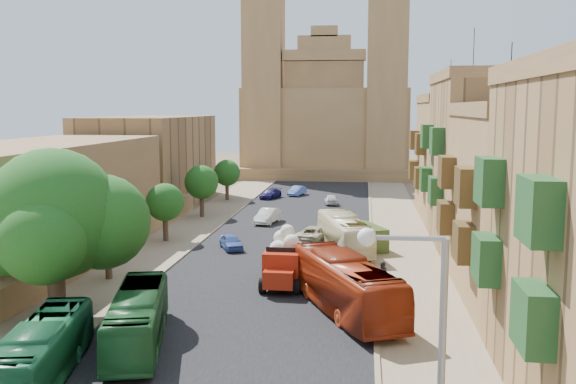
% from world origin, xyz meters
% --- Properties ---
extents(ground, '(260.00, 260.00, 0.00)m').
position_xyz_m(ground, '(0.00, 0.00, 0.00)').
color(ground, brown).
extents(road_surface, '(14.00, 140.00, 0.01)m').
position_xyz_m(road_surface, '(0.00, 30.00, 0.01)').
color(road_surface, black).
rests_on(road_surface, ground).
extents(sidewalk_east, '(5.00, 140.00, 0.01)m').
position_xyz_m(sidewalk_east, '(9.50, 30.00, 0.01)').
color(sidewalk_east, '#816E54').
rests_on(sidewalk_east, ground).
extents(sidewalk_west, '(5.00, 140.00, 0.01)m').
position_xyz_m(sidewalk_west, '(-9.50, 30.00, 0.01)').
color(sidewalk_west, '#816E54').
rests_on(sidewalk_west, ground).
extents(kerb_east, '(0.25, 140.00, 0.12)m').
position_xyz_m(kerb_east, '(7.00, 30.00, 0.06)').
color(kerb_east, '#816E54').
rests_on(kerb_east, ground).
extents(kerb_west, '(0.25, 140.00, 0.12)m').
position_xyz_m(kerb_west, '(-7.00, 30.00, 0.06)').
color(kerb_west, '#816E54').
rests_on(kerb_west, ground).
extents(townhouse_b, '(9.00, 14.00, 14.90)m').
position_xyz_m(townhouse_b, '(15.95, 11.00, 5.66)').
color(townhouse_b, olive).
rests_on(townhouse_b, ground).
extents(townhouse_c, '(9.00, 14.00, 17.40)m').
position_xyz_m(townhouse_c, '(15.95, 25.00, 6.91)').
color(townhouse_c, olive).
rests_on(townhouse_c, ground).
extents(townhouse_d, '(9.00, 14.00, 15.90)m').
position_xyz_m(townhouse_d, '(15.95, 39.00, 6.16)').
color(townhouse_d, olive).
rests_on(townhouse_d, ground).
extents(west_wall, '(1.00, 40.00, 1.80)m').
position_xyz_m(west_wall, '(-12.50, 20.00, 0.90)').
color(west_wall, olive).
rests_on(west_wall, ground).
extents(west_building_low, '(10.00, 28.00, 8.40)m').
position_xyz_m(west_building_low, '(-18.00, 18.00, 4.20)').
color(west_building_low, brown).
rests_on(west_building_low, ground).
extents(west_building_mid, '(10.00, 22.00, 10.00)m').
position_xyz_m(west_building_mid, '(-18.00, 44.00, 5.00)').
color(west_building_mid, olive).
rests_on(west_building_mid, ground).
extents(church, '(28.00, 22.50, 36.30)m').
position_xyz_m(church, '(-0.00, 78.61, 9.52)').
color(church, olive).
rests_on(church, ground).
extents(ficus_tree, '(8.99, 8.27, 8.99)m').
position_xyz_m(ficus_tree, '(-9.42, 4.01, 5.31)').
color(ficus_tree, '#3D2C1E').
rests_on(ficus_tree, ground).
extents(street_tree_a, '(3.42, 3.42, 5.25)m').
position_xyz_m(street_tree_a, '(-10.00, 12.00, 3.52)').
color(street_tree_a, '#3D2C1E').
rests_on(street_tree_a, ground).
extents(street_tree_b, '(3.14, 3.14, 4.83)m').
position_xyz_m(street_tree_b, '(-10.00, 24.00, 3.23)').
color(street_tree_b, '#3D2C1E').
rests_on(street_tree_b, ground).
extents(street_tree_c, '(3.42, 3.42, 5.26)m').
position_xyz_m(street_tree_c, '(-10.00, 36.00, 3.52)').
color(street_tree_c, '#3D2C1E').
rests_on(street_tree_c, ground).
extents(street_tree_d, '(3.17, 3.17, 4.87)m').
position_xyz_m(street_tree_d, '(-10.00, 48.00, 3.26)').
color(street_tree_d, '#3D2C1E').
rests_on(street_tree_d, ground).
extents(streetlamp, '(2.11, 0.44, 8.22)m').
position_xyz_m(streetlamp, '(7.72, -12.00, 5.20)').
color(streetlamp, gray).
rests_on(streetlamp, ground).
extents(red_truck, '(2.56, 6.22, 3.60)m').
position_xyz_m(red_truck, '(1.48, 12.26, 1.58)').
color(red_truck, '#A01F0C').
rests_on(red_truck, ground).
extents(olive_pickup, '(3.57, 4.85, 1.84)m').
position_xyz_m(olive_pickup, '(6.50, 23.03, 0.90)').
color(olive_pickup, '#344C1C').
rests_on(olive_pickup, ground).
extents(bus_green_south, '(3.56, 8.95, 2.43)m').
position_xyz_m(bus_green_south, '(-6.50, -3.28, 1.21)').
color(bus_green_south, '#1B6439').
rests_on(bus_green_south, ground).
extents(bus_green_north, '(4.28, 9.48, 2.57)m').
position_xyz_m(bus_green_north, '(-4.04, 1.00, 1.29)').
color(bus_green_north, '#22622B').
rests_on(bus_green_north, ground).
extents(bus_red_east, '(6.81, 11.10, 3.06)m').
position_xyz_m(bus_red_east, '(5.39, 6.93, 1.53)').
color(bus_red_east, maroon).
rests_on(bus_red_east, ground).
extents(bus_cream_east, '(4.85, 10.21, 2.77)m').
position_xyz_m(bus_cream_east, '(4.86, 22.03, 1.39)').
color(bus_cream_east, '#F7E9B9').
rests_on(bus_cream_east, ground).
extents(car_blue_a, '(2.68, 3.69, 1.17)m').
position_xyz_m(car_blue_a, '(-3.94, 21.51, 0.58)').
color(car_blue_a, '#405DA7').
rests_on(car_blue_a, ground).
extents(car_white_a, '(2.23, 4.40, 1.38)m').
position_xyz_m(car_white_a, '(-2.83, 33.20, 0.69)').
color(car_white_a, white).
rests_on(car_white_a, ground).
extents(car_cream, '(3.52, 5.27, 1.34)m').
position_xyz_m(car_cream, '(2.43, 25.15, 0.67)').
color(car_cream, '#BCB08E').
rests_on(car_cream, ground).
extents(car_dkblue, '(2.67, 4.19, 1.13)m').
position_xyz_m(car_dkblue, '(-5.00, 49.94, 0.57)').
color(car_dkblue, '#15124A').
rests_on(car_dkblue, ground).
extents(car_white_b, '(1.88, 3.65, 1.19)m').
position_xyz_m(car_white_b, '(2.56, 45.93, 0.59)').
color(car_white_b, silver).
rests_on(car_white_b, ground).
extents(car_blue_b, '(2.23, 3.78, 1.18)m').
position_xyz_m(car_blue_b, '(-2.09, 53.02, 0.59)').
color(car_blue_b, '#4D72C9').
rests_on(car_blue_b, ground).
extents(pedestrian_a, '(0.64, 0.46, 1.63)m').
position_xyz_m(pedestrian_a, '(7.56, 12.07, 0.81)').
color(pedestrian_a, '#2B292D').
rests_on(pedestrian_a, ground).
extents(pedestrian_c, '(0.50, 1.14, 1.93)m').
position_xyz_m(pedestrian_c, '(7.50, 10.84, 0.97)').
color(pedestrian_c, '#2D2D32').
rests_on(pedestrian_c, ground).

